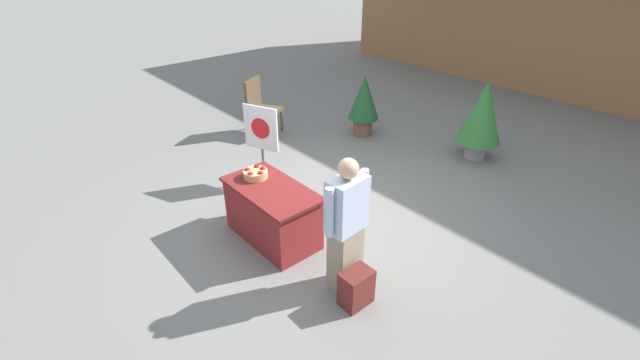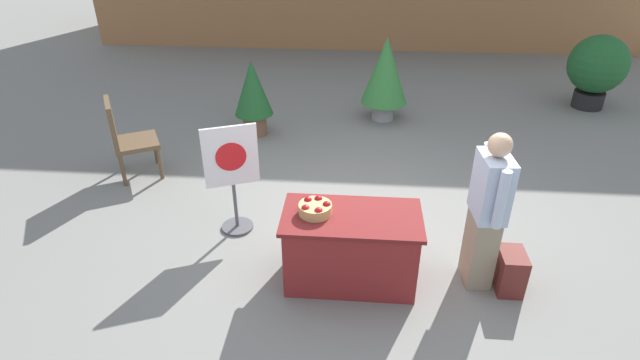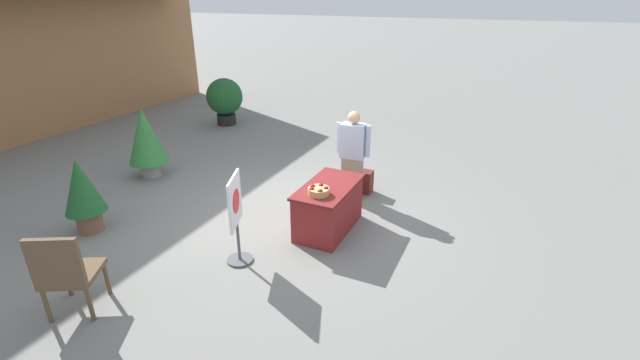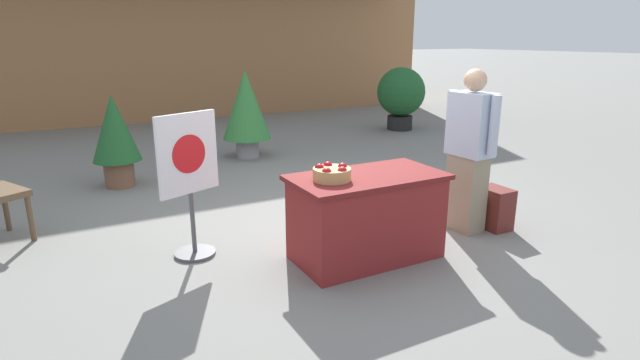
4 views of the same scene
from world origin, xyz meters
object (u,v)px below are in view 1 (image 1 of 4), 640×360
at_px(backpack, 356,288).
at_px(potted_plant_far_right, 364,101).
at_px(poster_board, 262,142).
at_px(person_visitor, 346,226).
at_px(display_table, 273,213).
at_px(patio_chair, 260,104).
at_px(apple_basket, 256,173).
at_px(potted_plant_near_right, 482,115).

xyz_separation_m(backpack, potted_plant_far_right, (-3.13, 3.36, 0.48)).
bearing_deg(poster_board, person_visitor, 53.24).
relative_size(display_table, patio_chair, 1.20).
distance_m(display_table, person_visitor, 1.31).
relative_size(display_table, backpack, 3.12).
height_order(display_table, poster_board, poster_board).
bearing_deg(poster_board, display_table, 37.88).
xyz_separation_m(apple_basket, potted_plant_near_right, (0.78, 4.11, -0.01)).
bearing_deg(potted_plant_near_right, patio_chair, -146.59).
height_order(display_table, potted_plant_near_right, potted_plant_near_right).
distance_m(display_table, poster_board, 1.55).
distance_m(apple_basket, potted_plant_near_right, 4.18).
bearing_deg(backpack, poster_board, 164.57).
xyz_separation_m(display_table, potted_plant_near_right, (0.43, 4.11, 0.42)).
bearing_deg(poster_board, backpack, 52.60).
xyz_separation_m(apple_basket, person_visitor, (1.58, 0.08, -0.00)).
bearing_deg(potted_plant_far_right, potted_plant_near_right, 20.79).
height_order(display_table, backpack, display_table).
height_order(poster_board, patio_chair, poster_board).
bearing_deg(poster_board, apple_basket, 30.13).
xyz_separation_m(poster_board, potted_plant_far_right, (-0.30, 2.58, -0.01)).
bearing_deg(display_table, patio_chair, 148.32).
bearing_deg(apple_basket, potted_plant_near_right, 79.28).
xyz_separation_m(display_table, poster_board, (-1.31, 0.76, 0.31)).
relative_size(person_visitor, potted_plant_near_right, 1.15).
relative_size(apple_basket, potted_plant_near_right, 0.22).
distance_m(backpack, poster_board, 2.98).
relative_size(display_table, person_visitor, 0.82).
bearing_deg(potted_plant_near_right, person_visitor, -78.74).
bearing_deg(potted_plant_far_right, person_visitor, -48.82).
bearing_deg(potted_plant_near_right, poster_board, -117.51).
bearing_deg(person_visitor, display_table, -0.00).
bearing_deg(apple_basket, display_table, -1.23).
height_order(person_visitor, poster_board, person_visitor).
distance_m(potted_plant_far_right, potted_plant_near_right, 2.19).
height_order(display_table, patio_chair, patio_chair).
bearing_deg(patio_chair, apple_basket, -62.91).
bearing_deg(patio_chair, poster_board, -60.99).
xyz_separation_m(display_table, person_visitor, (1.24, 0.09, 0.43)).
height_order(apple_basket, poster_board, poster_board).
relative_size(poster_board, potted_plant_near_right, 0.92).
distance_m(display_table, backpack, 1.54).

